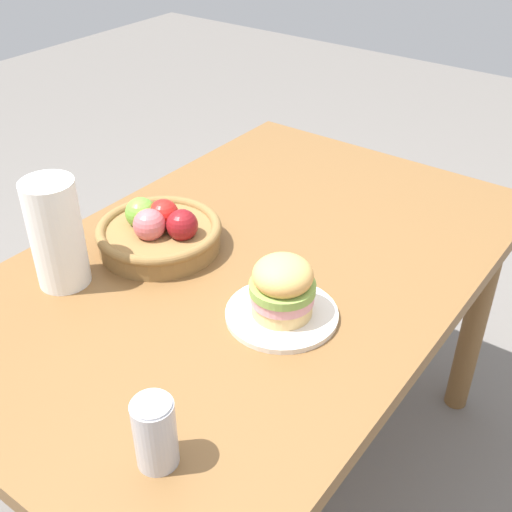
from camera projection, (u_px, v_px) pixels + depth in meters
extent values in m
plane|color=slate|center=(252.00, 473.00, 1.86)|extent=(8.00, 8.00, 0.00)
cube|color=brown|center=(251.00, 268.00, 1.46)|extent=(1.40, 0.90, 0.04)
cylinder|color=brown|center=(476.00, 317.00, 1.90)|extent=(0.07, 0.07, 0.71)
cylinder|color=brown|center=(272.00, 239.00, 2.26)|extent=(0.07, 0.07, 0.71)
cylinder|color=silver|center=(282.00, 314.00, 1.28)|extent=(0.23, 0.23, 0.01)
cylinder|color=#E5BC75|center=(282.00, 306.00, 1.27)|extent=(0.12, 0.12, 0.03)
cylinder|color=pink|center=(282.00, 295.00, 1.25)|extent=(0.13, 0.13, 0.02)
cylinder|color=#84A84C|center=(282.00, 287.00, 1.24)|extent=(0.13, 0.13, 0.02)
ellipsoid|color=#EAAD5D|center=(283.00, 275.00, 1.22)|extent=(0.12, 0.12, 0.07)
cylinder|color=silver|center=(155.00, 434.00, 0.96)|extent=(0.07, 0.07, 0.12)
cylinder|color=silver|center=(151.00, 404.00, 0.92)|extent=(0.06, 0.06, 0.00)
cylinder|color=olive|center=(160.00, 238.00, 1.48)|extent=(0.28, 0.28, 0.05)
torus|color=olive|center=(159.00, 229.00, 1.46)|extent=(0.29, 0.29, 0.02)
sphere|color=red|center=(164.00, 214.00, 1.47)|extent=(0.07, 0.07, 0.07)
sphere|color=#6BAD38|center=(141.00, 213.00, 1.47)|extent=(0.07, 0.07, 0.07)
sphere|color=#D16066|center=(149.00, 225.00, 1.43)|extent=(0.07, 0.07, 0.07)
sphere|color=maroon|center=(182.00, 225.00, 1.43)|extent=(0.07, 0.07, 0.07)
cylinder|color=white|center=(56.00, 234.00, 1.31)|extent=(0.11, 0.11, 0.24)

